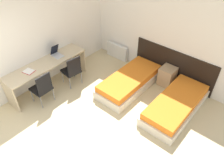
{
  "coord_description": "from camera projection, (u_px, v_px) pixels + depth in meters",
  "views": [
    {
      "loc": [
        2.72,
        -0.99,
        4.02
      ],
      "look_at": [
        0.0,
        2.18,
        0.55
      ],
      "focal_mm": 35.0,
      "sensor_mm": 36.0,
      "label": 1
    }
  ],
  "objects": [
    {
      "name": "ground_plane",
      "position": [
        44.0,
        155.0,
        4.51
      ],
      "size": [
        20.0,
        20.0,
        0.0
      ],
      "primitive_type": "plane",
      "color": "beige"
    },
    {
      "name": "wall_back",
      "position": [
        155.0,
        30.0,
        5.97
      ],
      "size": [
        5.03,
        0.05,
        2.7
      ],
      "color": "white",
      "rests_on": "ground_plane"
    },
    {
      "name": "wall_left",
      "position": [
        49.0,
        33.0,
        5.83
      ],
      "size": [
        0.05,
        4.96,
        2.7
      ],
      "color": "white",
      "rests_on": "ground_plane"
    },
    {
      "name": "headboard_panel",
      "position": [
        173.0,
        66.0,
        6.13
      ],
      "size": [
        2.41,
        0.03,
        0.98
      ],
      "color": "black",
      "rests_on": "ground_plane"
    },
    {
      "name": "bed_near_window",
      "position": [
        130.0,
        81.0,
        6.07
      ],
      "size": [
        0.89,
        2.01,
        0.41
      ],
      "color": "beige",
      "rests_on": "ground_plane"
    },
    {
      "name": "bed_near_door",
      "position": [
        176.0,
        105.0,
        5.36
      ],
      "size": [
        0.89,
        2.01,
        0.41
      ],
      "color": "beige",
      "rests_on": "ground_plane"
    },
    {
      "name": "nightstand",
      "position": [
        167.0,
        76.0,
        6.13
      ],
      "size": [
        0.4,
        0.41,
        0.54
      ],
      "color": "tan",
      "rests_on": "ground_plane"
    },
    {
      "name": "radiator",
      "position": [
        117.0,
        51.0,
        7.22
      ],
      "size": [
        0.79,
        0.12,
        0.49
      ],
      "color": "silver",
      "rests_on": "ground_plane"
    },
    {
      "name": "desk",
      "position": [
        47.0,
        68.0,
        5.85
      ],
      "size": [
        0.6,
        2.3,
        0.78
      ],
      "color": "#C6B28E",
      "rests_on": "ground_plane"
    },
    {
      "name": "chair_near_laptop",
      "position": [
        72.0,
        70.0,
        5.98
      ],
      "size": [
        0.51,
        0.51,
        0.93
      ],
      "rotation": [
        0.0,
        0.0,
        -0.14
      ],
      "color": "black",
      "rests_on": "ground_plane"
    },
    {
      "name": "chair_near_notebook",
      "position": [
        42.0,
        87.0,
        5.41
      ],
      "size": [
        0.46,
        0.46,
        0.93
      ],
      "rotation": [
        0.0,
        0.0,
        0.02
      ],
      "color": "black",
      "rests_on": "ground_plane"
    },
    {
      "name": "laptop",
      "position": [
        56.0,
        53.0,
        5.98
      ],
      "size": [
        0.33,
        0.24,
        0.31
      ],
      "rotation": [
        0.0,
        0.0,
        -0.04
      ],
      "color": "silver",
      "rests_on": "desk"
    },
    {
      "name": "open_notebook",
      "position": [
        29.0,
        71.0,
        5.44
      ],
      "size": [
        0.31,
        0.27,
        0.02
      ],
      "rotation": [
        0.0,
        0.0,
        0.22
      ],
      "color": "#B21E1E",
      "rests_on": "desk"
    }
  ]
}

